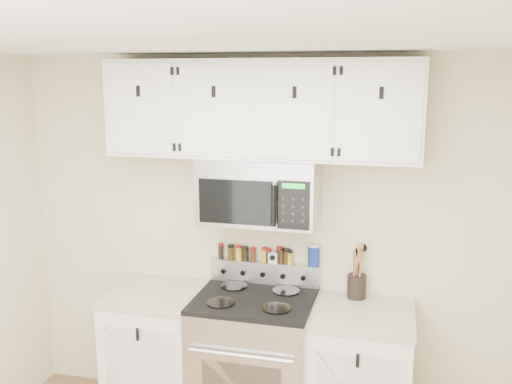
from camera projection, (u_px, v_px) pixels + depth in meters
back_wall at (266, 239)px, 3.93m from camera, size 3.50×0.01×2.50m
ceiling at (155, 36)px, 2.02m from camera, size 3.50×3.50×0.01m
range at (254, 363)px, 3.78m from camera, size 0.76×0.65×1.10m
base_cabinet_left at (159, 353)px, 3.97m from camera, size 0.64×0.62×0.92m
base_cabinet_right at (360, 378)px, 3.64m from camera, size 0.64×0.62×0.92m
microwave at (259, 191)px, 3.67m from camera, size 0.76×0.44×0.42m
upper_cabinets at (260, 109)px, 3.59m from camera, size 2.00×0.35×0.62m
utensil_crock at (357, 284)px, 3.74m from camera, size 0.12×0.12×0.36m
kitchen_timer at (273, 257)px, 3.90m from camera, size 0.07×0.06×0.07m
salt_canister at (314, 255)px, 3.83m from camera, size 0.08×0.08×0.15m
spice_jar_0 at (221, 251)px, 3.99m from camera, size 0.04×0.04×0.11m
spice_jar_1 at (231, 252)px, 3.97m from camera, size 0.05×0.05×0.10m
spice_jar_2 at (239, 252)px, 3.96m from camera, size 0.04×0.04×0.10m
spice_jar_3 at (245, 253)px, 3.95m from camera, size 0.05×0.05×0.10m
spice_jar_4 at (253, 254)px, 3.93m from camera, size 0.04×0.04×0.10m
spice_jar_5 at (265, 255)px, 3.91m from camera, size 0.04×0.04×0.10m
spice_jar_6 at (268, 255)px, 3.91m from camera, size 0.04×0.04×0.09m
spice_jar_7 at (280, 255)px, 3.89m from camera, size 0.05×0.05×0.11m
spice_jar_8 at (281, 255)px, 3.89m from camera, size 0.04×0.04×0.11m
spice_jar_9 at (287, 256)px, 3.88m from camera, size 0.05×0.05×0.10m
spice_jar_10 at (290, 257)px, 3.87m from camera, size 0.04×0.04×0.09m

